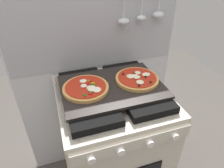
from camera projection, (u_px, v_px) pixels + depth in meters
name	position (u px, v px, depth m)	size (l,w,h in m)	color
kitchen_backsplash	(98.00, 75.00, 1.43)	(1.10, 0.09, 1.55)	silver
stove	(112.00, 144.00, 1.35)	(0.60, 0.64, 0.90)	beige
baking_tray	(112.00, 87.00, 1.10)	(0.54, 0.38, 0.02)	black
pizza_left	(86.00, 88.00, 1.05)	(0.24, 0.24, 0.03)	tan
pizza_right	(137.00, 78.00, 1.13)	(0.24, 0.24, 0.03)	tan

